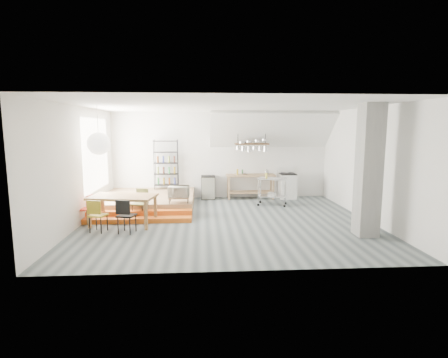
{
  "coord_description": "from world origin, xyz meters",
  "views": [
    {
      "loc": [
        -0.7,
        -9.58,
        2.61
      ],
      "look_at": [
        -0.04,
        0.8,
        1.09
      ],
      "focal_mm": 28.0,
      "sensor_mm": 36.0,
      "label": 1
    }
  ],
  "objects": [
    {
      "name": "slope_ceiling",
      "position": [
        1.8,
        2.9,
        2.55
      ],
      "size": [
        4.4,
        1.44,
        1.32
      ],
      "primitive_type": "cube",
      "rotation": [
        -0.73,
        0.0,
        0.0
      ],
      "color": "white",
      "rests_on": "wall_back"
    },
    {
      "name": "platform",
      "position": [
        -2.5,
        2.0,
        0.2
      ],
      "size": [
        3.0,
        3.0,
        0.4
      ],
      "primitive_type": "cube",
      "color": "olive",
      "rests_on": "ground"
    },
    {
      "name": "step_upper",
      "position": [
        -2.5,
        0.4,
        0.13
      ],
      "size": [
        3.0,
        0.35,
        0.27
      ],
      "primitive_type": "cube",
      "color": "#CD5C18",
      "rests_on": "ground"
    },
    {
      "name": "chair_olive",
      "position": [
        -2.49,
        0.51,
        0.51
      ],
      "size": [
        0.49,
        0.49,
        0.86
      ],
      "rotation": [
        0.0,
        0.0,
        -0.31
      ],
      "color": "brown",
      "rests_on": "ground"
    },
    {
      "name": "ceiling",
      "position": [
        0.0,
        0.0,
        3.2
      ],
      "size": [
        8.0,
        7.0,
        0.02
      ],
      "primitive_type": "cube",
      "color": "white",
      "rests_on": "wall_back"
    },
    {
      "name": "chair_mustard",
      "position": [
        -3.34,
        -0.89,
        0.5
      ],
      "size": [
        0.47,
        0.47,
        0.84
      ],
      "rotation": [
        0.0,
        0.0,
        2.89
      ],
      "color": "#AD941D",
      "rests_on": "ground"
    },
    {
      "name": "wall_right",
      "position": [
        4.0,
        0.0,
        1.6
      ],
      "size": [
        0.04,
        7.0,
        3.2
      ],
      "primitive_type": "cube",
      "color": "silver",
      "rests_on": "ground"
    },
    {
      "name": "kitchen_counter",
      "position": [
        1.1,
        3.15,
        0.63
      ],
      "size": [
        1.8,
        0.6,
        0.91
      ],
      "color": "olive",
      "rests_on": "ground"
    },
    {
      "name": "bowl",
      "position": [
        0.88,
        3.1,
        0.94
      ],
      "size": [
        0.27,
        0.27,
        0.06
      ],
      "primitive_type": "imported",
      "rotation": [
        0.0,
        0.0,
        0.23
      ],
      "color": "silver",
      "rests_on": "kitchen_counter"
    },
    {
      "name": "rolling_cart",
      "position": [
        1.68,
        1.98,
        0.61
      ],
      "size": [
        1.06,
        0.79,
        0.94
      ],
      "rotation": [
        0.0,
        0.0,
        -0.31
      ],
      "color": "silver",
      "rests_on": "ground"
    },
    {
      "name": "wall_left",
      "position": [
        -4.0,
        0.0,
        1.6
      ],
      "size": [
        0.04,
        7.0,
        3.2
      ],
      "primitive_type": "cube",
      "color": "silver",
      "rests_on": "ground"
    },
    {
      "name": "chair_red",
      "position": [
        -3.88,
        -0.02,
        0.48
      ],
      "size": [
        0.41,
        0.41,
        0.81
      ],
      "rotation": [
        0.0,
        0.0,
        -1.7
      ],
      "color": "red",
      "rests_on": "ground"
    },
    {
      "name": "chair_black",
      "position": [
        -2.61,
        -1.02,
        0.52
      ],
      "size": [
        0.49,
        0.49,
        0.87
      ],
      "rotation": [
        0.0,
        0.0,
        2.86
      ],
      "color": "black",
      "rests_on": "ground"
    },
    {
      "name": "dining_table",
      "position": [
        -2.84,
        -0.2,
        0.72
      ],
      "size": [
        1.85,
        1.24,
        0.81
      ],
      "rotation": [
        0.0,
        0.0,
        -0.17
      ],
      "color": "olive",
      "rests_on": "ground"
    },
    {
      "name": "concrete_column",
      "position": [
        3.3,
        -1.5,
        1.6
      ],
      "size": [
        0.5,
        0.5,
        3.2
      ],
      "primitive_type": "cube",
      "color": "gray",
      "rests_on": "ground"
    },
    {
      "name": "mini_fridge",
      "position": [
        -0.48,
        3.2,
        0.43
      ],
      "size": [
        0.51,
        0.51,
        0.87
      ],
      "primitive_type": "cube",
      "color": "black",
      "rests_on": "ground"
    },
    {
      "name": "wire_shelving",
      "position": [
        -2.0,
        3.2,
        1.33
      ],
      "size": [
        0.88,
        0.38,
        1.8
      ],
      "color": "black",
      "rests_on": "platform"
    },
    {
      "name": "wall_back",
      "position": [
        0.0,
        3.5,
        1.6
      ],
      "size": [
        8.0,
        0.04,
        3.2
      ],
      "primitive_type": "cube",
      "color": "silver",
      "rests_on": "ground"
    },
    {
      "name": "step_lower",
      "position": [
        -2.5,
        0.05,
        0.07
      ],
      "size": [
        3.0,
        0.35,
        0.13
      ],
      "primitive_type": "cube",
      "color": "#CD5C18",
      "rests_on": "ground"
    },
    {
      "name": "stove",
      "position": [
        2.5,
        3.16,
        0.48
      ],
      "size": [
        0.6,
        0.6,
        1.18
      ],
      "color": "white",
      "rests_on": "ground"
    },
    {
      "name": "floor",
      "position": [
        0.0,
        0.0,
        0.0
      ],
      "size": [
        8.0,
        8.0,
        0.0
      ],
      "primitive_type": "plane",
      "color": "#4A5356",
      "rests_on": "ground"
    },
    {
      "name": "microwave_shelf",
      "position": [
        -1.4,
        0.75,
        0.55
      ],
      "size": [
        0.6,
        0.4,
        0.16
      ],
      "color": "olive",
      "rests_on": "platform"
    },
    {
      "name": "microwave",
      "position": [
        -1.4,
        0.75,
        0.73
      ],
      "size": [
        0.64,
        0.46,
        0.33
      ],
      "primitive_type": "imported",
      "rotation": [
        0.0,
        0.0,
        -0.09
      ],
      "color": "beige",
      "rests_on": "microwave_shelf"
    },
    {
      "name": "pot_rack",
      "position": [
        1.13,
        2.92,
        1.98
      ],
      "size": [
        1.2,
        0.5,
        1.43
      ],
      "color": "#3C2918",
      "rests_on": "ceiling"
    },
    {
      "name": "window_pane",
      "position": [
        -3.98,
        1.5,
        1.8
      ],
      "size": [
        0.02,
        2.5,
        2.2
      ],
      "primitive_type": "cube",
      "color": "white",
      "rests_on": "wall_left"
    },
    {
      "name": "paper_lantern",
      "position": [
        -3.43,
        -0.1,
        2.2
      ],
      "size": [
        0.6,
        0.6,
        0.6
      ],
      "primitive_type": "sphere",
      "color": "white",
      "rests_on": "ceiling"
    }
  ]
}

